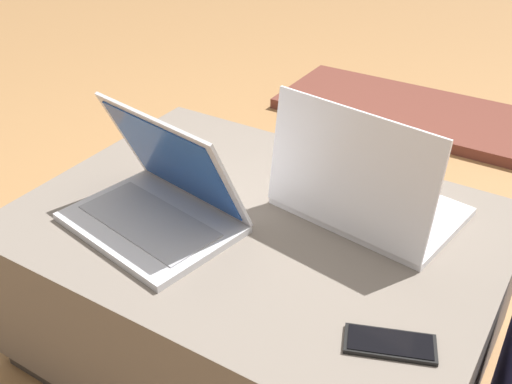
# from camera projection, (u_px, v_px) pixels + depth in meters

# --- Properties ---
(ground_plane) EXTENTS (14.00, 14.00, 0.00)m
(ground_plane) POSITION_uv_depth(u_px,v_px,m) (257.00, 348.00, 1.48)
(ground_plane) COLOR #9E7042
(ottoman) EXTENTS (1.00, 0.74, 0.39)m
(ottoman) POSITION_uv_depth(u_px,v_px,m) (257.00, 288.00, 1.38)
(ottoman) COLOR #3D3832
(ottoman) RESTS_ON ground_plane
(laptop_near) EXTENTS (0.38, 0.31, 0.25)m
(laptop_near) POSITION_uv_depth(u_px,v_px,m) (159.00, 201.00, 1.24)
(laptop_near) COLOR silver
(laptop_near) RESTS_ON ottoman
(laptop_far) EXTENTS (0.40, 0.31, 0.27)m
(laptop_far) POSITION_uv_depth(u_px,v_px,m) (364.00, 194.00, 1.25)
(laptop_far) COLOR silver
(laptop_far) RESTS_ON ottoman
(cell_phone) EXTENTS (0.16, 0.11, 0.01)m
(cell_phone) POSITION_uv_depth(u_px,v_px,m) (390.00, 344.00, 0.97)
(cell_phone) COLOR black
(cell_phone) RESTS_ON ottoman
(fireplace_hearth) EXTENTS (1.40, 0.50, 0.04)m
(fireplace_hearth) POSITION_uv_depth(u_px,v_px,m) (442.00, 119.00, 2.54)
(fireplace_hearth) COLOR brown
(fireplace_hearth) RESTS_ON ground_plane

